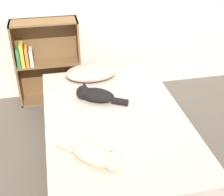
# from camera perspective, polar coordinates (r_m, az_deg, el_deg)

# --- Properties ---
(ground_plane) EXTENTS (8.00, 8.00, 0.00)m
(ground_plane) POSITION_cam_1_polar(r_m,az_deg,el_deg) (3.02, 0.56, -11.27)
(ground_plane) COLOR brown
(bed) EXTENTS (1.24, 1.90, 0.51)m
(bed) POSITION_cam_1_polar(r_m,az_deg,el_deg) (2.86, 0.59, -7.61)
(bed) COLOR brown
(bed) RESTS_ON ground_plane
(pillow) EXTENTS (0.53, 0.36, 0.12)m
(pillow) POSITION_cam_1_polar(r_m,az_deg,el_deg) (3.27, -3.81, 4.68)
(pillow) COLOR #B29E8E
(pillow) RESTS_ON bed
(cat_light) EXTENTS (0.46, 0.43, 0.15)m
(cat_light) POSITION_cam_1_polar(r_m,az_deg,el_deg) (2.23, -2.93, -10.46)
(cat_light) COLOR beige
(cat_light) RESTS_ON bed
(cat_dark) EXTENTS (0.46, 0.32, 0.15)m
(cat_dark) POSITION_cam_1_polar(r_m,az_deg,el_deg) (2.88, -3.11, 0.59)
(cat_dark) COLOR black
(cat_dark) RESTS_ON bed
(bookshelf) EXTENTS (0.74, 0.26, 1.00)m
(bookshelf) POSITION_cam_1_polar(r_m,az_deg,el_deg) (3.75, -12.12, 6.76)
(bookshelf) COLOR brown
(bookshelf) RESTS_ON ground_plane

